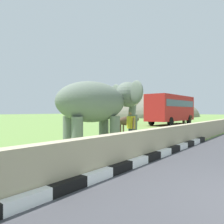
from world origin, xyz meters
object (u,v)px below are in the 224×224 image
elephant (99,103)px  person_handler (131,126)px  cow_mid (187,117)px  bus_red (171,107)px  cow_near (127,121)px  cow_far (186,117)px

elephant → person_handler: (1.63, -0.53, -1.04)m
cow_mid → person_handler: bearing=-167.6°
bus_red → cow_near: bus_red is taller
elephant → cow_near: size_ratio=2.13×
elephant → cow_near: elephant is taller
person_handler → cow_far: person_handler is taller
person_handler → cow_near: bearing=35.5°
cow_mid → cow_far: same height
person_handler → cow_far: 20.19m
cow_near → elephant: bearing=-155.3°
person_handler → cow_far: size_ratio=0.88×
cow_near → person_handler: bearing=-144.5°
bus_red → cow_near: size_ratio=4.63×
person_handler → bus_red: 17.60m
person_handler → cow_far: (19.73, 4.27, -0.06)m
cow_near → cow_mid: bearing=3.5°
elephant → cow_near: 7.43m
bus_red → cow_far: bus_red is taller
person_handler → bus_red: bus_red is taller
cow_near → cow_far: (14.68, 0.67, 0.00)m
elephant → cow_near: (6.68, 3.07, -1.10)m
bus_red → cow_mid: bearing=-8.5°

